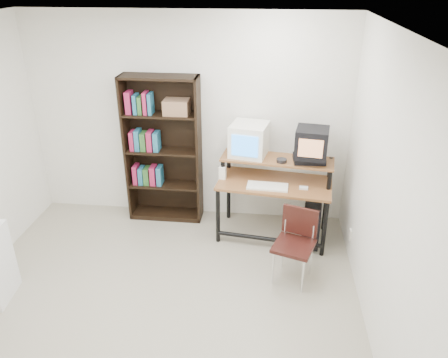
# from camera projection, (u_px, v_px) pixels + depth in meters

# --- Properties ---
(floor) EXTENTS (4.00, 4.00, 0.01)m
(floor) POSITION_uv_depth(u_px,v_px,m) (155.00, 314.00, 4.22)
(floor) COLOR #AAA38D
(floor) RESTS_ON ground
(ceiling) EXTENTS (4.00, 4.00, 0.01)m
(ceiling) POSITION_uv_depth(u_px,v_px,m) (129.00, 32.00, 3.08)
(ceiling) COLOR white
(ceiling) RESTS_ON back_wall
(back_wall) EXTENTS (4.00, 0.01, 2.60)m
(back_wall) POSITION_uv_depth(u_px,v_px,m) (187.00, 120.00, 5.44)
(back_wall) COLOR white
(back_wall) RESTS_ON floor
(right_wall) EXTENTS (0.01, 4.00, 2.60)m
(right_wall) POSITION_uv_depth(u_px,v_px,m) (390.00, 207.00, 3.46)
(right_wall) COLOR white
(right_wall) RESTS_ON floor
(computer_desk) EXTENTS (1.39, 0.82, 0.98)m
(computer_desk) POSITION_uv_depth(u_px,v_px,m) (275.00, 184.00, 5.18)
(computer_desk) COLOR brown
(computer_desk) RESTS_ON floor
(crt_monitor) EXTENTS (0.49, 0.49, 0.39)m
(crt_monitor) POSITION_uv_depth(u_px,v_px,m) (249.00, 140.00, 5.18)
(crt_monitor) COLOR white
(crt_monitor) RESTS_ON computer_desk
(vcr) EXTENTS (0.37, 0.28, 0.08)m
(vcr) POSITION_uv_depth(u_px,v_px,m) (309.00, 159.00, 5.06)
(vcr) COLOR black
(vcr) RESTS_ON computer_desk
(crt_tv) EXTENTS (0.41, 0.40, 0.34)m
(crt_tv) POSITION_uv_depth(u_px,v_px,m) (312.00, 143.00, 4.95)
(crt_tv) COLOR black
(crt_tv) RESTS_ON vcr
(cd_spindle) EXTENTS (0.12, 0.12, 0.05)m
(cd_spindle) POSITION_uv_depth(u_px,v_px,m) (282.00, 161.00, 5.05)
(cd_spindle) COLOR #26262B
(cd_spindle) RESTS_ON computer_desk
(keyboard) EXTENTS (0.48, 0.24, 0.03)m
(keyboard) POSITION_uv_depth(u_px,v_px,m) (267.00, 187.00, 5.02)
(keyboard) COLOR white
(keyboard) RESTS_ON computer_desk
(mousepad) EXTENTS (0.23, 0.20, 0.01)m
(mousepad) POSITION_uv_depth(u_px,v_px,m) (302.00, 189.00, 5.00)
(mousepad) COLOR black
(mousepad) RESTS_ON computer_desk
(mouse) EXTENTS (0.10, 0.07, 0.03)m
(mouse) POSITION_uv_depth(u_px,v_px,m) (304.00, 188.00, 4.98)
(mouse) COLOR white
(mouse) RESTS_ON mousepad
(desk_speaker) EXTENTS (0.09, 0.08, 0.17)m
(desk_speaker) POSITION_uv_depth(u_px,v_px,m) (223.00, 173.00, 5.20)
(desk_speaker) COLOR white
(desk_speaker) RESTS_ON computer_desk
(pc_tower) EXTENTS (0.25, 0.47, 0.42)m
(pc_tower) POSITION_uv_depth(u_px,v_px,m) (311.00, 226.00, 5.26)
(pc_tower) COLOR black
(pc_tower) RESTS_ON floor
(school_chair) EXTENTS (0.50, 0.50, 0.78)m
(school_chair) POSITION_uv_depth(u_px,v_px,m) (296.00, 238.00, 4.53)
(school_chair) COLOR black
(school_chair) RESTS_ON floor
(bookshelf) EXTENTS (0.94, 0.32, 1.88)m
(bookshelf) POSITION_uv_depth(u_px,v_px,m) (163.00, 148.00, 5.49)
(bookshelf) COLOR black
(bookshelf) RESTS_ON floor
(wall_outlet) EXTENTS (0.02, 0.08, 0.12)m
(wall_outlet) POSITION_uv_depth(u_px,v_px,m) (350.00, 234.00, 4.92)
(wall_outlet) COLOR beige
(wall_outlet) RESTS_ON right_wall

